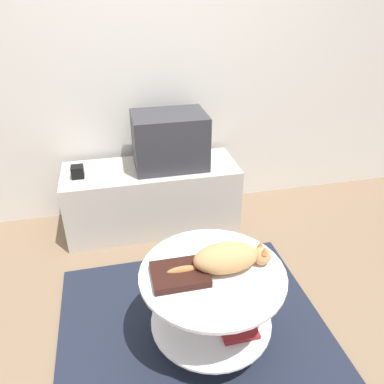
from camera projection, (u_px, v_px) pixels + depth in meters
The scene contains 9 objects.
ground_plane at pixel (197, 343), 2.08m from camera, with size 12.00×12.00×0.00m, color #7F664C.
wall_back at pixel (149, 51), 2.74m from camera, with size 8.00×0.05×2.60m.
rug at pixel (197, 341), 2.07m from camera, with size 1.51×1.48×0.02m.
tv_stand at pixel (152, 197), 2.96m from camera, with size 1.32×0.50×0.52m.
tv at pixel (170, 140), 2.77m from camera, with size 0.54×0.39×0.41m.
speaker at pixel (78, 172), 2.68m from camera, with size 0.09×0.09×0.09m.
coffee_table at pixel (212, 297), 1.93m from camera, with size 0.73×0.73×0.48m.
dvd_box at pixel (180, 274), 1.81m from camera, with size 0.27×0.21×0.04m.
cat at pixel (228, 258), 1.84m from camera, with size 0.53×0.18×0.14m.
Camera 1 is at (-0.34, -1.35, 1.76)m, focal length 35.00 mm.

